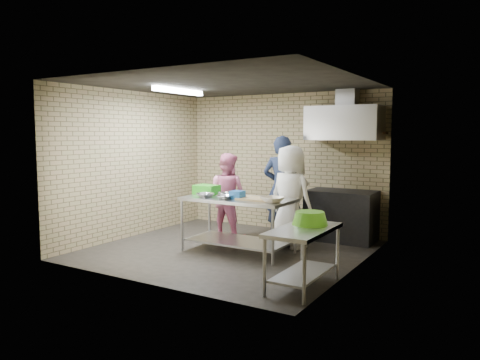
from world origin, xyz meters
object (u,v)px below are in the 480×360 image
object	(u,v)px
man_navy	(282,189)
woman_pink	(227,195)
bottle_green	(373,128)
woman_white	(290,197)
green_crate	(207,190)
blue_tub	(237,195)
stove	(341,216)
green_basin	(310,218)
prep_table	(238,225)
side_counter	(303,258)

from	to	relation	value
man_navy	woman_pink	distance (m)	1.05
woman_pink	bottle_green	bearing A→B (deg)	-156.89
man_navy	woman_white	size ratio (longest dim) A/B	1.09
green_crate	blue_tub	xyz separation A→B (m)	(0.75, -0.22, -0.01)
stove	man_navy	size ratio (longest dim) A/B	0.64
green_basin	prep_table	bearing A→B (deg)	152.36
prep_table	man_navy	world-z (taller)	man_navy
prep_table	green_crate	xyz separation A→B (m)	(-0.70, 0.12, 0.52)
woman_white	prep_table	bearing A→B (deg)	65.28
stove	woman_pink	xyz separation A→B (m)	(-1.91, -0.83, 0.33)
prep_table	man_navy	size ratio (longest dim) A/B	0.94
side_counter	blue_tub	xyz separation A→B (m)	(-1.56, 0.98, 0.57)
stove	man_navy	xyz separation A→B (m)	(-0.89, -0.61, 0.49)
prep_table	blue_tub	world-z (taller)	blue_tub
stove	green_crate	bearing A→B (deg)	-140.21
green_crate	side_counter	bearing A→B (deg)	-27.51
man_navy	woman_white	xyz separation A→B (m)	(0.33, -0.34, -0.08)
green_basin	bottle_green	bearing A→B (deg)	89.58
green_basin	man_navy	distance (m)	2.31
green_basin	green_crate	bearing A→B (deg)	157.41
blue_tub	green_basin	world-z (taller)	blue_tub
side_counter	man_navy	xyz separation A→B (m)	(-1.34, 2.14, 0.57)
green_crate	bottle_green	bearing A→B (deg)	37.76
side_counter	green_crate	xyz separation A→B (m)	(-2.31, 1.20, 0.59)
prep_table	stove	world-z (taller)	stove
stove	blue_tub	world-z (taller)	blue_tub
green_basin	woman_pink	xyz separation A→B (m)	(-2.34, 1.67, -0.06)
prep_table	woman_pink	xyz separation A→B (m)	(-0.75, 0.84, 0.34)
side_counter	bottle_green	world-z (taller)	bottle_green
bottle_green	green_basin	bearing A→B (deg)	-90.42
side_counter	green_crate	size ratio (longest dim) A/B	3.05
man_navy	woman_pink	xyz separation A→B (m)	(-1.02, -0.22, -0.16)
bottle_green	woman_pink	bearing A→B (deg)	-155.62
prep_table	stove	distance (m)	2.03
prep_table	bottle_green	xyz separation A→B (m)	(1.61, 1.91, 1.57)
green_crate	woman_pink	world-z (taller)	woman_pink
green_basin	bottle_green	size ratio (longest dim) A/B	3.07
prep_table	woman_white	bearing A→B (deg)	50.23
green_crate	man_navy	distance (m)	1.35
stove	green_basin	size ratio (longest dim) A/B	2.61
prep_table	bottle_green	distance (m)	2.95
man_navy	woman_white	bearing A→B (deg)	124.15
green_basin	woman_white	distance (m)	1.84
woman_white	green_basin	bearing A→B (deg)	137.73
green_crate	man_navy	world-z (taller)	man_navy
blue_tub	man_navy	xyz separation A→B (m)	(0.22, 1.16, -0.01)
green_crate	prep_table	bearing A→B (deg)	-9.73
prep_table	side_counter	world-z (taller)	prep_table
prep_table	green_basin	distance (m)	1.84
side_counter	man_navy	size ratio (longest dim) A/B	0.64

